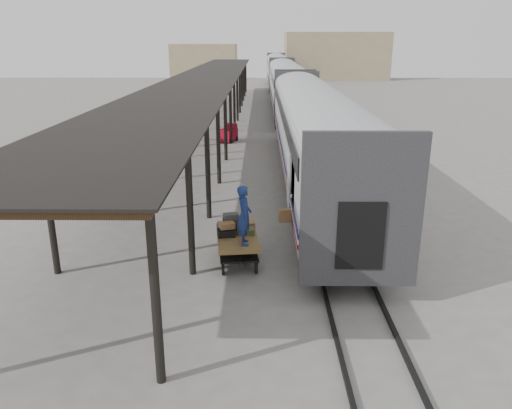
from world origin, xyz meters
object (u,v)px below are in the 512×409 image
(baggage_cart, at_px, (237,242))
(pedestrian, at_px, (195,134))
(porter, at_px, (244,215))
(luggage_tug, at_px, (229,134))

(baggage_cart, distance_m, pedestrian, 18.45)
(porter, bearing_deg, luggage_tug, -1.67)
(baggage_cart, bearing_deg, porter, -75.52)
(pedestrian, bearing_deg, baggage_cart, 89.89)
(porter, distance_m, pedestrian, 19.16)
(luggage_tug, bearing_deg, pedestrian, -121.39)
(pedestrian, bearing_deg, luggage_tug, -156.10)
(baggage_cart, bearing_deg, pedestrian, 94.72)
(luggage_tug, relative_size, porter, 0.87)
(luggage_tug, distance_m, pedestrian, 2.59)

